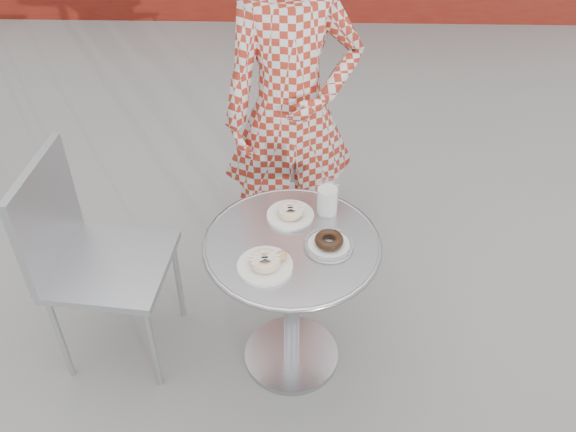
{
  "coord_description": "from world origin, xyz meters",
  "views": [
    {
      "loc": [
        0.06,
        -1.74,
        2.31
      ],
      "look_at": [
        0.02,
        0.09,
        0.75
      ],
      "focal_mm": 40.0,
      "sensor_mm": 36.0,
      "label": 1
    }
  ],
  "objects_px": {
    "chair_left": "(116,298)",
    "milk_cup": "(327,199)",
    "plate_near": "(266,263)",
    "seated_person": "(291,111)",
    "chair_far": "(293,184)",
    "bistro_table": "(292,274)",
    "plate_far": "(290,213)",
    "plate_checker": "(329,243)"
  },
  "relations": [
    {
      "from": "bistro_table",
      "to": "milk_cup",
      "type": "bearing_deg",
      "value": 54.23
    },
    {
      "from": "seated_person",
      "to": "chair_far",
      "type": "bearing_deg",
      "value": 76.61
    },
    {
      "from": "plate_far",
      "to": "plate_near",
      "type": "relative_size",
      "value": 0.93
    },
    {
      "from": "chair_far",
      "to": "plate_checker",
      "type": "distance_m",
      "value": 1.07
    },
    {
      "from": "plate_checker",
      "to": "plate_near",
      "type": "bearing_deg",
      "value": -152.85
    },
    {
      "from": "chair_left",
      "to": "plate_far",
      "type": "height_order",
      "value": "chair_left"
    },
    {
      "from": "chair_far",
      "to": "milk_cup",
      "type": "height_order",
      "value": "milk_cup"
    },
    {
      "from": "seated_person",
      "to": "milk_cup",
      "type": "distance_m",
      "value": 0.52
    },
    {
      "from": "plate_far",
      "to": "plate_near",
      "type": "bearing_deg",
      "value": -106.02
    },
    {
      "from": "plate_near",
      "to": "plate_checker",
      "type": "distance_m",
      "value": 0.26
    },
    {
      "from": "plate_far",
      "to": "seated_person",
      "type": "bearing_deg",
      "value": 90.89
    },
    {
      "from": "plate_checker",
      "to": "bistro_table",
      "type": "bearing_deg",
      "value": 174.38
    },
    {
      "from": "chair_far",
      "to": "seated_person",
      "type": "xyz_separation_m",
      "value": [
        -0.0,
        -0.26,
        0.6
      ]
    },
    {
      "from": "chair_far",
      "to": "milk_cup",
      "type": "bearing_deg",
      "value": 103.01
    },
    {
      "from": "chair_left",
      "to": "plate_checker",
      "type": "distance_m",
      "value": 0.97
    },
    {
      "from": "chair_far",
      "to": "plate_far",
      "type": "bearing_deg",
      "value": 92.26
    },
    {
      "from": "bistro_table",
      "to": "milk_cup",
      "type": "xyz_separation_m",
      "value": [
        0.13,
        0.19,
        0.23
      ]
    },
    {
      "from": "plate_checker",
      "to": "plate_far",
      "type": "bearing_deg",
      "value": 131.65
    },
    {
      "from": "plate_far",
      "to": "milk_cup",
      "type": "height_order",
      "value": "milk_cup"
    },
    {
      "from": "chair_left",
      "to": "plate_far",
      "type": "relative_size",
      "value": 5.16
    },
    {
      "from": "bistro_table",
      "to": "plate_checker",
      "type": "bearing_deg",
      "value": -5.62
    },
    {
      "from": "plate_near",
      "to": "plate_checker",
      "type": "relative_size",
      "value": 1.07
    },
    {
      "from": "plate_near",
      "to": "chair_left",
      "type": "bearing_deg",
      "value": 163.63
    },
    {
      "from": "bistro_table",
      "to": "plate_far",
      "type": "height_order",
      "value": "plate_far"
    },
    {
      "from": "plate_near",
      "to": "plate_checker",
      "type": "bearing_deg",
      "value": 27.15
    },
    {
      "from": "chair_far",
      "to": "plate_checker",
      "type": "bearing_deg",
      "value": 100.96
    },
    {
      "from": "chair_left",
      "to": "milk_cup",
      "type": "distance_m",
      "value": 0.99
    },
    {
      "from": "seated_person",
      "to": "plate_far",
      "type": "bearing_deg",
      "value": -101.57
    },
    {
      "from": "chair_far",
      "to": "chair_left",
      "type": "xyz_separation_m",
      "value": [
        -0.73,
        -0.88,
        0.05
      ]
    },
    {
      "from": "seated_person",
      "to": "plate_near",
      "type": "height_order",
      "value": "seated_person"
    },
    {
      "from": "bistro_table",
      "to": "chair_left",
      "type": "height_order",
      "value": "chair_left"
    },
    {
      "from": "chair_left",
      "to": "seated_person",
      "type": "bearing_deg",
      "value": -43.76
    },
    {
      "from": "plate_near",
      "to": "milk_cup",
      "type": "bearing_deg",
      "value": 54.61
    },
    {
      "from": "milk_cup",
      "to": "bistro_table",
      "type": "bearing_deg",
      "value": -125.77
    },
    {
      "from": "chair_left",
      "to": "plate_checker",
      "type": "relative_size",
      "value": 5.1
    },
    {
      "from": "bistro_table",
      "to": "milk_cup",
      "type": "distance_m",
      "value": 0.32
    },
    {
      "from": "milk_cup",
      "to": "plate_near",
      "type": "bearing_deg",
      "value": -125.39
    },
    {
      "from": "chair_far",
      "to": "seated_person",
      "type": "bearing_deg",
      "value": 91.05
    },
    {
      "from": "chair_left",
      "to": "plate_far",
      "type": "distance_m",
      "value": 0.84
    },
    {
      "from": "chair_left",
      "to": "bistro_table",
      "type": "bearing_deg",
      "value": -88.77
    },
    {
      "from": "seated_person",
      "to": "plate_checker",
      "type": "bearing_deg",
      "value": -89.8
    },
    {
      "from": "plate_far",
      "to": "plate_checker",
      "type": "xyz_separation_m",
      "value": [
        0.15,
        -0.16,
        -0.0
      ]
    }
  ]
}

